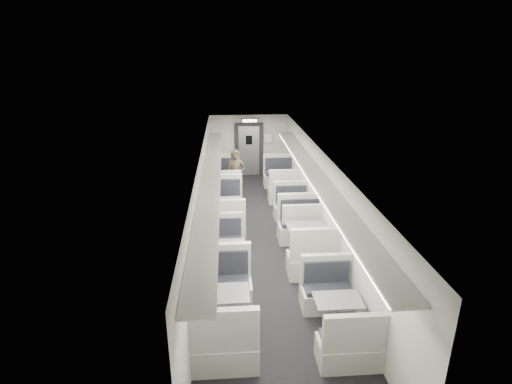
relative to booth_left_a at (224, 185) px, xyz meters
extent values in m
cube|color=black|center=(1.00, -3.64, -0.47)|extent=(3.00, 12.00, 0.12)
cube|color=silver|center=(1.00, -3.64, 2.05)|extent=(3.00, 12.00, 0.12)
cube|color=beige|center=(1.00, 2.42, 0.79)|extent=(3.00, 0.12, 2.40)
cube|color=beige|center=(-0.56, -3.64, 0.79)|extent=(0.12, 12.00, 2.40)
cube|color=beige|center=(2.56, -3.64, 0.79)|extent=(0.12, 12.00, 2.40)
cube|color=#B3B4A9|center=(0.00, -0.83, -0.17)|extent=(1.13, 0.63, 0.48)
cube|color=black|center=(0.00, -0.80, 0.12)|extent=(1.00, 0.50, 0.11)
cube|color=#B3B4A9|center=(0.00, -1.06, 0.44)|extent=(1.13, 0.13, 0.75)
cube|color=#B3B4A9|center=(0.00, 0.83, -0.17)|extent=(1.13, 0.63, 0.48)
cube|color=black|center=(0.00, 0.80, 0.12)|extent=(1.00, 0.50, 0.11)
cube|color=#B3B4A9|center=(0.00, 1.06, 0.44)|extent=(1.13, 0.13, 0.75)
cylinder|color=#B5B5B7|center=(0.00, 0.00, -0.04)|extent=(0.11, 0.11, 0.74)
cylinder|color=#B5B5B7|center=(0.00, 0.00, -0.39)|extent=(0.38, 0.38, 0.03)
cube|color=slate|center=(0.00, 0.00, 0.37)|extent=(0.94, 0.64, 0.04)
cube|color=#B3B4A9|center=(0.00, -3.36, -0.17)|extent=(1.14, 0.64, 0.48)
cube|color=black|center=(0.00, -3.33, 0.13)|extent=(1.01, 0.51, 0.11)
cube|color=#B3B4A9|center=(0.00, -3.60, 0.45)|extent=(1.14, 0.13, 0.75)
cube|color=#B3B4A9|center=(0.00, -1.69, -0.17)|extent=(1.14, 0.64, 0.48)
cube|color=black|center=(0.00, -1.72, 0.13)|extent=(1.01, 0.51, 0.11)
cube|color=#B3B4A9|center=(0.00, -1.45, 0.45)|extent=(1.14, 0.13, 0.75)
cylinder|color=#B5B5B7|center=(0.00, -2.52, -0.04)|extent=(0.11, 0.11, 0.74)
cylinder|color=#B5B5B7|center=(0.00, -2.52, -0.39)|extent=(0.39, 0.39, 0.03)
cube|color=slate|center=(0.00, -2.52, 0.38)|extent=(0.95, 0.65, 0.04)
cube|color=#B3B4A9|center=(0.00, -5.68, -0.20)|extent=(0.99, 0.55, 0.42)
cube|color=black|center=(0.00, -5.65, 0.05)|extent=(0.87, 0.44, 0.09)
cube|color=#B3B4A9|center=(0.00, -5.88, 0.33)|extent=(0.99, 0.11, 0.65)
cube|color=#B3B4A9|center=(0.00, -4.23, -0.20)|extent=(0.99, 0.55, 0.42)
cube|color=black|center=(0.00, -4.26, 0.05)|extent=(0.87, 0.44, 0.09)
cube|color=#B3B4A9|center=(0.00, -4.03, 0.33)|extent=(0.99, 0.11, 0.65)
cylinder|color=#B5B5B7|center=(0.00, -4.95, -0.09)|extent=(0.09, 0.09, 0.64)
cylinder|color=#B5B5B7|center=(0.00, -4.95, -0.40)|extent=(0.33, 0.33, 0.03)
cube|color=slate|center=(0.00, -4.95, 0.27)|extent=(0.82, 0.56, 0.04)
cube|color=#B3B4A9|center=(0.00, -7.79, -0.17)|extent=(1.12, 0.62, 0.48)
cube|color=black|center=(0.00, -7.76, 0.12)|extent=(0.99, 0.50, 0.11)
cube|color=#B3B4A9|center=(0.00, -8.02, 0.43)|extent=(1.12, 0.13, 0.74)
cube|color=#B3B4A9|center=(0.00, -6.14, -0.17)|extent=(1.12, 0.62, 0.48)
cube|color=black|center=(0.00, -6.18, 0.12)|extent=(0.99, 0.50, 0.11)
cube|color=#B3B4A9|center=(0.00, -5.92, 0.43)|extent=(1.12, 0.13, 0.74)
cylinder|color=#B5B5B7|center=(0.00, -6.97, -0.05)|extent=(0.11, 0.11, 0.73)
cylinder|color=#B5B5B7|center=(0.00, -6.97, -0.39)|extent=(0.38, 0.38, 0.03)
cube|color=slate|center=(0.00, -6.97, 0.36)|extent=(0.93, 0.63, 0.04)
cube|color=#B3B4A9|center=(2.00, -0.69, -0.18)|extent=(1.08, 0.60, 0.46)
cube|color=black|center=(2.00, -0.66, 0.10)|extent=(0.96, 0.48, 0.10)
cube|color=#B3B4A9|center=(2.00, -0.91, 0.40)|extent=(1.08, 0.12, 0.71)
cube|color=#B3B4A9|center=(2.00, 0.90, -0.18)|extent=(1.08, 0.60, 0.46)
cube|color=black|center=(2.00, 0.87, 0.10)|extent=(0.96, 0.48, 0.10)
cube|color=#B3B4A9|center=(2.00, 1.11, 0.40)|extent=(1.08, 0.12, 0.71)
cylinder|color=#B5B5B7|center=(2.00, 0.10, -0.06)|extent=(0.10, 0.10, 0.70)
cylinder|color=#B5B5B7|center=(2.00, 0.10, -0.39)|extent=(0.37, 0.37, 0.03)
cube|color=slate|center=(2.00, 0.10, 0.33)|extent=(0.90, 0.61, 0.04)
cube|color=#B3B4A9|center=(2.00, -3.53, -0.20)|extent=(1.01, 0.56, 0.43)
cube|color=black|center=(2.00, -3.50, 0.07)|extent=(0.90, 0.45, 0.10)
cube|color=#B3B4A9|center=(2.00, -3.74, 0.35)|extent=(1.01, 0.11, 0.67)
cube|color=#B3B4A9|center=(2.00, -2.04, -0.20)|extent=(1.01, 0.56, 0.43)
cube|color=black|center=(2.00, -2.07, 0.07)|extent=(0.90, 0.45, 0.10)
cube|color=#B3B4A9|center=(2.00, -1.83, 0.35)|extent=(1.01, 0.11, 0.67)
cylinder|color=#B5B5B7|center=(2.00, -2.79, -0.08)|extent=(0.10, 0.10, 0.66)
cylinder|color=#B5B5B7|center=(2.00, -2.79, -0.40)|extent=(0.34, 0.34, 0.03)
cube|color=slate|center=(2.00, -2.79, 0.29)|extent=(0.84, 0.57, 0.04)
cube|color=#B3B4A9|center=(2.00, -5.22, -0.17)|extent=(1.15, 0.64, 0.49)
cube|color=black|center=(2.00, -5.19, 0.13)|extent=(1.02, 0.51, 0.11)
cube|color=#B3B4A9|center=(2.00, -5.45, 0.46)|extent=(1.15, 0.13, 0.76)
cube|color=#B3B4A9|center=(2.00, -3.53, -0.17)|extent=(1.15, 0.64, 0.49)
cube|color=black|center=(2.00, -3.56, 0.13)|extent=(1.02, 0.51, 0.11)
cube|color=#B3B4A9|center=(2.00, -3.30, 0.46)|extent=(1.15, 0.13, 0.76)
cylinder|color=#B5B5B7|center=(2.00, -4.38, -0.04)|extent=(0.11, 0.11, 0.75)
cylinder|color=#B5B5B7|center=(2.00, -4.38, -0.39)|extent=(0.39, 0.39, 0.03)
cube|color=slate|center=(2.00, -4.38, 0.38)|extent=(0.95, 0.65, 0.04)
cube|color=#B3B4A9|center=(2.00, -7.91, -0.20)|extent=(0.99, 0.55, 0.42)
cube|color=black|center=(2.00, -7.89, 0.06)|extent=(0.88, 0.44, 0.09)
cube|color=#B3B4A9|center=(2.00, -8.12, 0.34)|extent=(0.99, 0.11, 0.65)
cube|color=#B3B4A9|center=(2.00, -6.46, -0.20)|extent=(0.99, 0.55, 0.42)
cube|color=black|center=(2.00, -6.48, 0.06)|extent=(0.88, 0.44, 0.09)
cube|color=#B3B4A9|center=(2.00, -6.25, 0.34)|extent=(0.99, 0.11, 0.65)
cylinder|color=#B5B5B7|center=(2.00, -7.18, -0.09)|extent=(0.09, 0.09, 0.65)
cylinder|color=#B5B5B7|center=(2.00, -7.18, -0.40)|extent=(0.34, 0.34, 0.03)
cube|color=slate|center=(2.00, -7.18, 0.27)|extent=(0.82, 0.56, 0.04)
imported|color=black|center=(0.41, -0.48, 0.46)|extent=(0.66, 0.45, 1.74)
cube|color=black|center=(-0.49, -0.24, 0.94)|extent=(0.02, 1.18, 0.84)
cube|color=black|center=(-0.49, -2.44, 0.94)|extent=(0.02, 1.18, 0.84)
cube|color=black|center=(-0.49, -4.64, 0.94)|extent=(0.02, 1.18, 0.84)
cube|color=black|center=(-0.49, -6.84, 0.94)|extent=(0.02, 1.18, 0.84)
cube|color=#B3B4A9|center=(-0.26, -3.94, 1.51)|extent=(0.46, 10.40, 0.05)
cube|color=white|center=(-0.06, -3.94, 1.46)|extent=(0.05, 10.20, 0.04)
cube|color=#B3B4A9|center=(2.26, -3.94, 1.51)|extent=(0.46, 10.40, 0.05)
cube|color=white|center=(2.06, -3.94, 1.46)|extent=(0.05, 10.20, 0.04)
cube|color=black|center=(1.00, 2.30, 0.64)|extent=(1.10, 0.10, 2.10)
cube|color=#B5B5B7|center=(1.00, 2.27, 0.59)|extent=(0.80, 0.05, 1.95)
cube|color=black|center=(1.00, 2.23, 1.04)|extent=(0.25, 0.02, 0.35)
cube|color=black|center=(1.00, 1.81, 1.87)|extent=(0.62, 0.10, 0.16)
cube|color=white|center=(1.00, 1.75, 1.87)|extent=(0.54, 0.02, 0.10)
cube|color=silver|center=(1.75, 2.28, 1.09)|extent=(0.32, 0.02, 0.40)
camera|label=1|loc=(0.14, -12.93, 4.41)|focal=28.00mm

